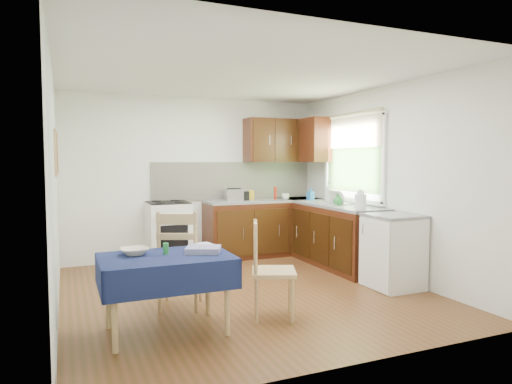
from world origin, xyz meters
name	(u,v)px	position (x,y,z in m)	size (l,w,h in m)	color
floor	(244,291)	(0.00, 0.00, 0.00)	(4.20, 4.20, 0.00)	#543516
ceiling	(244,74)	(0.00, 0.00, 2.50)	(4.00, 4.20, 0.02)	white
wall_back	(195,178)	(0.00, 2.10, 1.25)	(4.00, 0.02, 2.50)	white
wall_front	(350,199)	(0.00, -2.10, 1.25)	(4.00, 0.02, 2.50)	white
wall_left	(54,189)	(-2.00, 0.00, 1.25)	(0.02, 4.20, 2.50)	silver
wall_right	(385,181)	(2.00, 0.00, 1.25)	(0.02, 4.20, 2.50)	white
base_cabinets	(297,232)	(1.36, 1.26, 0.43)	(1.90, 2.30, 0.86)	black
worktop_back	(264,201)	(1.05, 1.80, 0.88)	(1.90, 0.60, 0.04)	slate
worktop_right	(338,206)	(1.70, 0.65, 0.88)	(0.60, 1.70, 0.04)	slate
worktop_corner	(300,199)	(1.70, 1.80, 0.88)	(0.60, 0.60, 0.04)	slate
splashback	(234,180)	(0.65, 2.08, 1.20)	(2.70, 0.02, 0.60)	#ECE6C8
upper_cabinets	(291,140)	(1.52, 1.80, 1.85)	(1.20, 0.85, 0.70)	black
stove	(168,233)	(-0.50, 1.80, 0.46)	(0.60, 0.61, 0.92)	white
window	(353,152)	(1.97, 0.70, 1.65)	(0.04, 1.48, 1.26)	#2F5021
fridge	(393,251)	(1.70, -0.55, 0.44)	(0.58, 0.60, 0.89)	white
corkboard	(56,153)	(-1.97, 0.30, 1.60)	(0.04, 0.62, 0.47)	tan
dining_table	(166,267)	(-1.09, -0.90, 0.58)	(1.14, 0.77, 0.69)	#0E1539
chair_far	(180,257)	(-0.83, -0.31, 0.54)	(0.59, 0.59, 1.02)	tan
chair_near	(269,267)	(-0.09, -0.90, 0.50)	(0.54, 0.54, 0.94)	tan
toaster	(234,195)	(0.51, 1.73, 0.99)	(0.26, 0.16, 0.20)	silver
sandwich_press	(237,195)	(0.61, 1.85, 0.99)	(0.30, 0.26, 0.18)	black
sauce_bottle	(275,193)	(1.22, 1.74, 1.00)	(0.05, 0.05, 0.20)	red
yellow_packet	(250,195)	(0.84, 1.89, 0.97)	(0.11, 0.07, 0.15)	gold
dish_rack	(335,203)	(1.66, 0.66, 0.92)	(0.42, 0.32, 0.20)	#98989E
kettle	(360,200)	(1.64, 0.04, 1.01)	(0.15, 0.15, 0.25)	white
cup	(286,196)	(1.37, 1.67, 0.95)	(0.12, 0.12, 0.09)	white
soap_bottle_a	(328,193)	(1.69, 0.89, 1.05)	(0.12, 0.12, 0.30)	white
soap_bottle_b	(311,194)	(1.68, 1.40, 1.00)	(0.09, 0.09, 0.20)	blue
soap_bottle_c	(338,199)	(1.62, 0.53, 0.98)	(0.13, 0.13, 0.16)	#248532
plate_bowl	(134,251)	(-1.34, -0.75, 0.72)	(0.25, 0.25, 0.06)	beige
book	(195,246)	(-0.75, -0.62, 0.70)	(0.18, 0.24, 0.02)	white
spice_jar	(166,249)	(-1.08, -0.83, 0.74)	(0.05, 0.05, 0.10)	#238136
tea_towel	(203,250)	(-0.75, -0.90, 0.72)	(0.31, 0.24, 0.05)	navy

